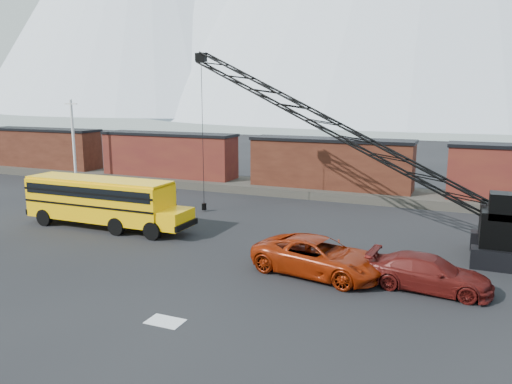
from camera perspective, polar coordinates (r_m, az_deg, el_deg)
ground at (r=23.15m, az=-5.87°, el=-10.37°), size 160.00×160.00×0.00m
gravel_berm at (r=42.92m, az=8.43°, el=0.07°), size 120.00×5.00×0.70m
boxcar_west_far at (r=59.22m, az=-23.09°, el=4.67°), size 13.70×3.10×4.17m
boxcar_west_near at (r=49.01m, az=-9.93°, el=4.24°), size 13.70×3.10×4.17m
boxcar_mid at (r=42.53m, az=8.52°, el=3.26°), size 13.70×3.10×4.17m
utility_pole at (r=50.66m, az=-20.13°, el=5.53°), size 1.40×0.24×8.00m
snow_patch at (r=19.77m, az=-10.33°, el=-14.35°), size 1.40×0.90×0.02m
school_bus at (r=33.35m, az=-17.03°, el=-0.92°), size 11.65×2.65×3.19m
red_pickup at (r=24.06m, az=7.19°, el=-7.31°), size 6.81×4.05×1.77m
maroon_suv at (r=23.36m, az=19.16°, el=-8.74°), size 5.44×2.55×1.54m
crawler_crane at (r=30.61m, az=8.80°, el=7.30°), size 24.05×6.29×11.49m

